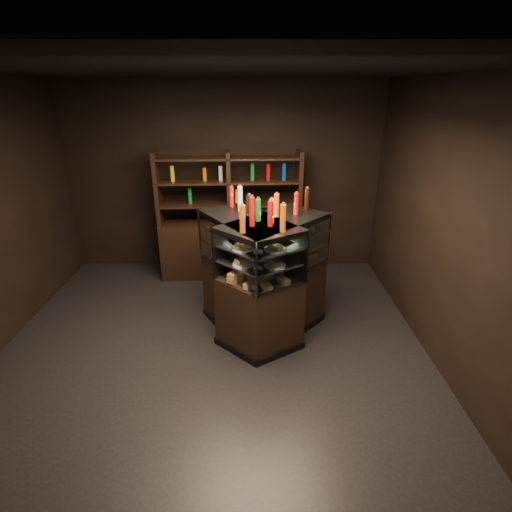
% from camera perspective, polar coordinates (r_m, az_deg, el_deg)
% --- Properties ---
extents(ground, '(5.00, 5.00, 0.00)m').
position_cam_1_polar(ground, '(4.88, -6.07, -13.06)').
color(ground, black).
rests_on(ground, ground).
extents(room_shell, '(5.02, 5.02, 3.01)m').
position_cam_1_polar(room_shell, '(4.06, -7.22, 9.70)').
color(room_shell, black).
rests_on(room_shell, ground).
extents(display_case, '(1.64, 1.52, 1.49)m').
position_cam_1_polar(display_case, '(4.93, 0.78, -5.70)').
color(display_case, black).
rests_on(display_case, ground).
extents(food_display, '(1.18, 1.15, 0.46)m').
position_cam_1_polar(food_display, '(4.65, 0.82, 1.18)').
color(food_display, '#C77B47').
rests_on(food_display, display_case).
extents(bottles_top, '(1.01, 1.01, 0.30)m').
position_cam_1_polar(bottles_top, '(4.50, 0.86, 6.98)').
color(bottles_top, '#B20C0A').
rests_on(bottles_top, display_case).
extents(potted_conifer, '(0.39, 0.39, 0.83)m').
position_cam_1_polar(potted_conifer, '(4.74, 0.12, -7.27)').
color(potted_conifer, black).
rests_on(potted_conifer, ground).
extents(back_shelving, '(2.22, 0.52, 2.00)m').
position_cam_1_polar(back_shelving, '(6.40, -3.69, 2.33)').
color(back_shelving, black).
rests_on(back_shelving, ground).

